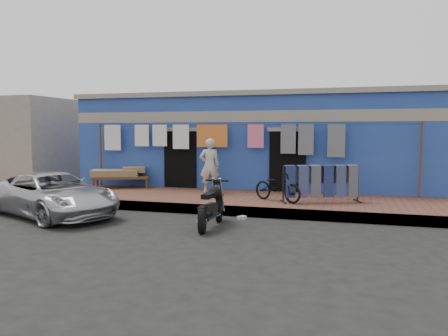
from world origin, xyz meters
TOP-DOWN VIEW (x-y plane):
  - ground at (0.00, 0.00)m, footprint 80.00×80.00m
  - sidewalk at (0.00, 3.00)m, footprint 28.00×3.00m
  - curb at (0.00, 1.55)m, footprint 28.00×0.10m
  - building at (-0.00, 6.99)m, footprint 12.20×5.20m
  - neighbor_left at (-11.00, 7.00)m, footprint 6.00×5.00m
  - clothesline at (-0.71, 4.25)m, footprint 10.06×0.06m
  - car at (-3.94, 0.31)m, footprint 4.35×3.23m
  - seated_person at (-0.92, 3.62)m, footprint 0.69×0.59m
  - bicycle at (1.31, 2.57)m, footprint 1.55×1.19m
  - motorcycle at (0.22, 0.22)m, footprint 0.56×1.55m
  - charpoy at (-4.07, 3.96)m, footprint 2.51×2.22m
  - jeans_rack at (2.41, 2.75)m, footprint 2.36×1.79m
  - litter_a at (0.65, 1.20)m, footprint 0.21×0.20m
  - litter_b at (0.69, 1.20)m, footprint 0.19×0.21m
  - litter_c at (-0.13, 0.61)m, footprint 0.21×0.22m

SIDE VIEW (x-z plane):
  - ground at x=0.00m, z-range 0.00..0.00m
  - litter_c at x=-0.13m, z-range 0.00..0.07m
  - litter_a at x=0.65m, z-range 0.00..0.07m
  - litter_b at x=0.69m, z-range 0.00..0.08m
  - sidewalk at x=0.00m, z-range 0.00..0.25m
  - curb at x=0.00m, z-range 0.00..0.25m
  - motorcycle at x=0.22m, z-range 0.00..1.00m
  - car at x=-3.94m, z-range 0.00..1.12m
  - charpoy at x=-4.07m, z-range 0.25..0.89m
  - bicycle at x=1.31m, z-range 0.25..1.21m
  - jeans_rack at x=2.41m, z-range 0.25..1.25m
  - seated_person at x=-0.92m, z-range 0.25..1.88m
  - building at x=0.00m, z-range 0.01..3.37m
  - neighbor_left at x=-11.00m, z-range 0.00..3.40m
  - clothesline at x=-0.71m, z-range 0.76..2.86m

